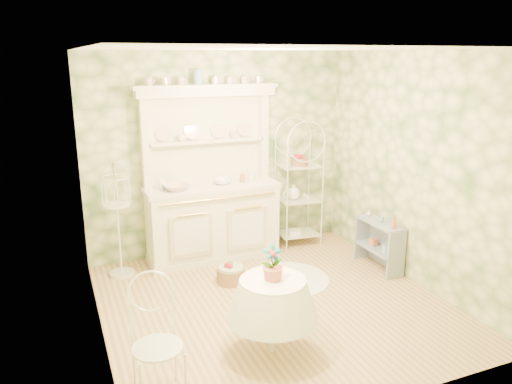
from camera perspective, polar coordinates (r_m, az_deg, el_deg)
name	(u,v)px	position (r m, az deg, el deg)	size (l,w,h in m)	color
floor	(273,304)	(5.63, 2.00, -12.63)	(3.60, 3.60, 0.00)	tan
ceiling	(276,49)	(4.97, 2.30, 16.03)	(3.60, 3.60, 0.00)	white
wall_left	(92,204)	(4.70, -18.22, -1.36)	(3.60, 3.60, 0.00)	beige
wall_right	(415,170)	(6.09, 17.73, 2.39)	(3.60, 3.60, 0.00)	beige
wall_back	(219,154)	(6.77, -4.24, 4.32)	(3.60, 3.60, 0.00)	beige
wall_front	(381,244)	(3.66, 14.05, -5.78)	(3.60, 3.60, 0.00)	beige
kitchen_dresser	(212,175)	(6.50, -5.10, 1.98)	(1.87, 0.61, 2.29)	white
bakers_rack	(299,179)	(7.05, 4.92, 1.46)	(0.59, 0.42, 1.91)	white
side_shelf	(379,245)	(6.58, 13.87, -5.90)	(0.27, 0.71, 0.61)	#8592A4
round_table	(272,321)	(4.69, 1.88, -14.54)	(0.55, 0.55, 0.60)	white
cafe_chair	(158,354)	(4.16, -11.12, -17.73)	(0.36, 0.36, 0.78)	white
birdcage_stand	(118,216)	(6.25, -15.53, -2.70)	(0.36, 0.36, 1.53)	white
floor_basket	(231,274)	(6.07, -2.89, -9.37)	(0.32, 0.32, 0.21)	#926A49
lace_rug	(287,279)	(6.19, 3.54, -9.88)	(1.03, 1.03, 0.01)	white
bowl_floral	(176,190)	(6.32, -9.13, 0.27)	(0.32, 0.32, 0.08)	white
bowl_white	(223,183)	(6.56, -3.81, 0.99)	(0.24, 0.24, 0.08)	white
cup_left	(182,139)	(6.47, -8.44, 6.01)	(0.11, 0.11, 0.09)	white
cup_right	(234,136)	(6.67, -2.59, 6.44)	(0.10, 0.10, 0.09)	white
potted_geranium	(272,266)	(4.44, 1.86, -8.44)	(0.17, 0.12, 0.33)	#3F7238
bottle_amber	(394,223)	(6.26, 15.47, -3.45)	(0.07, 0.07, 0.17)	#B6653F
bottle_blue	(382,219)	(6.46, 14.17, -3.06)	(0.04, 0.04, 0.10)	#7C9CBF
bottle_glass	(369,214)	(6.67, 12.76, -2.42)	(0.06, 0.06, 0.08)	silver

